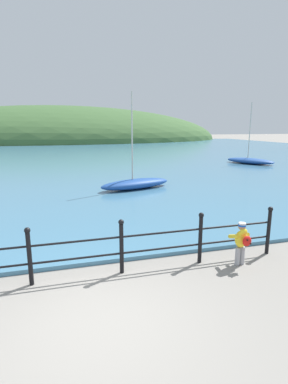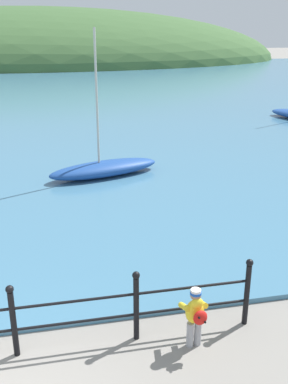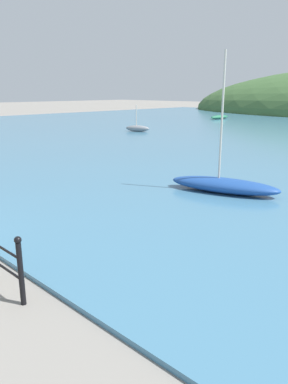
% 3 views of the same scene
% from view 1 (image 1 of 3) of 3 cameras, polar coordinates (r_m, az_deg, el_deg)
% --- Properties ---
extents(ground_plane, '(200.00, 200.00, 0.00)m').
position_cam_1_polar(ground_plane, '(5.39, -8.99, -23.02)').
color(ground_plane, gray).
extents(water, '(80.00, 60.00, 0.10)m').
position_cam_1_polar(water, '(36.51, -15.27, 7.19)').
color(water, teal).
rests_on(water, ground).
extents(far_hillside, '(72.99, 40.14, 14.99)m').
position_cam_1_polar(far_hillside, '(70.47, -15.75, 9.45)').
color(far_hillside, '#3D6033').
rests_on(far_hillside, ground).
extents(iron_railing, '(9.35, 0.12, 1.21)m').
position_cam_1_polar(iron_railing, '(6.38, -12.59, -10.66)').
color(iron_railing, black).
rests_on(iron_railing, ground).
extents(child_in_coat, '(0.40, 0.55, 1.00)m').
position_cam_1_polar(child_in_coat, '(7.18, 18.10, -8.65)').
color(child_in_coat, '#99999E').
rests_on(child_in_coat, ground).
extents(boat_twin_mast, '(3.87, 2.04, 4.57)m').
position_cam_1_polar(boat_twin_mast, '(14.69, -1.59, 1.65)').
color(boat_twin_mast, '#1E4793').
rests_on(boat_twin_mast, water).
extents(boat_far_right, '(3.15, 4.21, 4.87)m').
position_cam_1_polar(boat_far_right, '(26.10, 19.52, 5.65)').
color(boat_far_right, '#1E4793').
rests_on(boat_far_right, water).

